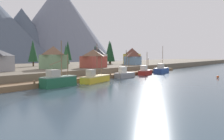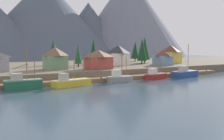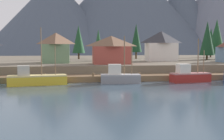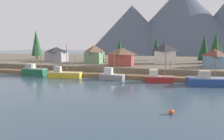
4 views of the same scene
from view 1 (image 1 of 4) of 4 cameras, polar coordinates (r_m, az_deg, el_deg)
The scene contains 22 objects.
ground_plane at distance 79.49m, azimuth -10.21°, elevation -1.38°, with size 400.00×400.00×1.00m, color #384C5B.
dock at distance 67.57m, azimuth 0.39°, elevation -1.33°, with size 80.00×4.00×1.60m.
shoreline_bank at distance 88.42m, azimuth -15.60°, elevation 0.18°, with size 400.00×56.00×2.50m, color #665B4C.
mountain_east_peak at distance 219.30m, azimuth -21.03°, elevation 7.84°, with size 68.32×68.32×47.13m, color #475160.
mountain_far_ridge at distance 241.76m, azimuth -12.67°, elevation 11.06°, with size 108.31×108.31×76.44m, color slate.
fishing_boat_green at distance 47.66m, azimuth -13.03°, elevation -2.47°, with size 7.61×2.65×9.22m.
fishing_boat_yellow at distance 54.57m, azimuth -4.14°, elevation -2.02°, with size 9.40×4.05×9.07m.
fishing_boat_grey at distance 65.72m, azimuth 3.03°, elevation -1.00°, with size 6.67×2.91×7.76m.
fishing_boat_red at distance 75.92m, azimuth 8.08°, elevation -0.38°, with size 6.97×3.15×7.38m.
fishing_boat_blue at distance 85.47m, azimuth 11.95°, elevation 0.03°, with size 9.46×4.45×9.70m.
house_white at distance 88.81m, azimuth -3.69°, elevation 3.45°, with size 7.32×4.81×7.06m.
house_green at distance 68.41m, azimuth -14.06°, elevation 3.05°, with size 5.94×6.35×6.41m.
house_yellow at distance 108.00m, azimuth 4.92°, elevation 3.50°, with size 8.03×5.03×7.21m.
house_red at distance 72.47m, azimuth -4.51°, elevation 2.85°, with size 7.62×5.34×5.64m.
house_blue at distance 95.76m, azimuth 5.08°, elevation 2.96°, with size 5.32×5.72×5.44m.
conifer_near_left at distance 100.84m, azimuth -0.35°, elevation 4.54°, with size 3.80×3.80×9.79m.
conifer_near_right at distance 78.64m, azimuth -11.18°, elevation 3.82°, with size 2.45×2.45×7.46m.
conifer_mid_left at distance 94.53m, azimuth -10.71°, elevation 4.67°, with size 3.14×3.14×9.60m.
conifer_mid_right at distance 106.70m, azimuth -0.63°, elevation 4.76°, with size 4.49×4.49×10.65m.
conifer_back_left at distance 85.03m, azimuth -18.70°, elevation 4.43°, with size 3.43×3.43×9.08m.
conifer_centre at distance 117.36m, azimuth -4.16°, elevation 4.18°, with size 3.76×3.76×8.92m.
channel_buoy at distance 71.05m, azimuth 24.38°, elevation -1.53°, with size 0.70×0.70×0.70m, color #E04C19.
Camera 1 is at (-54.65, -37.33, 6.24)m, focal length 37.50 mm.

